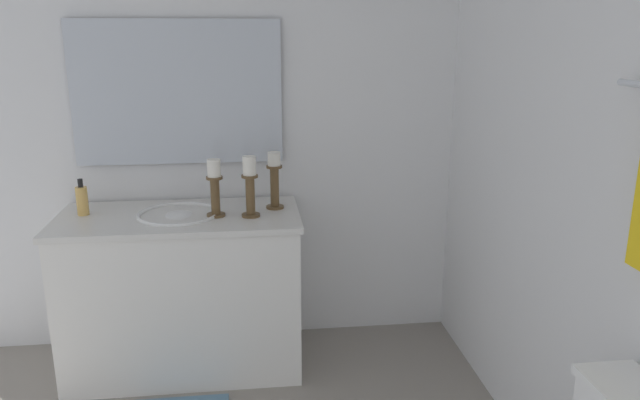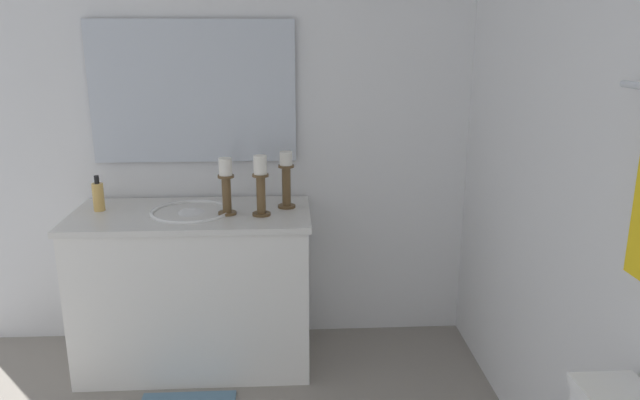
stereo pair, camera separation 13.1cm
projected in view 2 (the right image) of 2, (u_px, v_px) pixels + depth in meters
wall_back at (595, 176)px, 1.97m from camera, size 2.70×0.04×2.45m
wall_left at (212, 122)px, 3.19m from camera, size 0.04×2.80×2.45m
vanity_cabinet at (196, 288)px, 3.09m from camera, size 0.58×1.19×0.82m
sink_basin at (192, 220)px, 3.00m from camera, size 0.40×0.40×0.24m
mirror at (193, 92)px, 3.10m from camera, size 0.02×1.06×0.73m
candle_holder_tall at (286, 178)px, 3.03m from camera, size 0.09×0.09×0.29m
candle_holder_short at (261, 184)px, 2.90m from camera, size 0.09×0.09×0.30m
candle_holder_mid at (226, 185)px, 2.91m from camera, size 0.09×0.09×0.28m
soap_bottle at (98, 196)px, 3.00m from camera, size 0.06×0.06×0.18m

